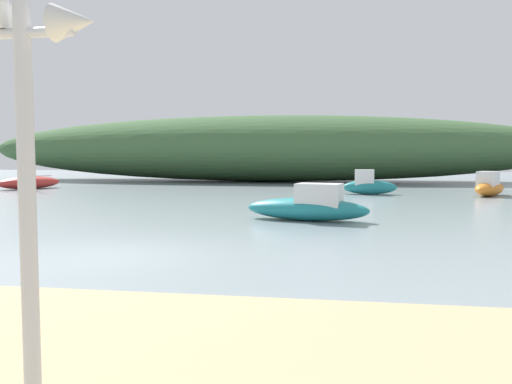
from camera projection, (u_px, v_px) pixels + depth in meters
ground_plane at (115, 255)px, 11.22m from camera, size 120.00×120.00×0.00m
distant_hill at (265, 149)px, 43.22m from camera, size 48.23×10.26×5.39m
motorboat_east_reach at (310, 206)px, 17.16m from camera, size 4.27×2.01×1.23m
motorboat_mid_channel at (368, 185)px, 28.64m from camera, size 2.93×0.87×1.36m
sailboat_far_right at (29, 182)px, 33.26m from camera, size 3.36×4.37×5.46m
motorboat_far_left at (489, 187)px, 27.45m from camera, size 2.60×3.29×1.31m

